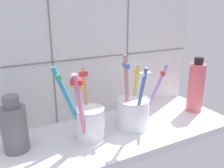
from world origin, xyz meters
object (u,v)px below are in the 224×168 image
(toothbrush_cup_left, at_px, (88,120))
(soap_bottle, at_px, (196,87))
(ceramic_vase, at_px, (14,127))
(toothbrush_cup_right, at_px, (133,111))

(toothbrush_cup_left, xyz_separation_m, soap_bottle, (0.34, -0.00, 0.03))
(ceramic_vase, bearing_deg, toothbrush_cup_left, -10.74)
(ceramic_vase, bearing_deg, soap_bottle, -3.50)
(toothbrush_cup_left, relative_size, ceramic_vase, 1.47)
(toothbrush_cup_right, height_order, soap_bottle, toothbrush_cup_right)
(toothbrush_cup_left, height_order, toothbrush_cup_right, toothbrush_cup_right)
(toothbrush_cup_right, xyz_separation_m, ceramic_vase, (-0.28, 0.03, 0.01))
(ceramic_vase, distance_m, soap_bottle, 0.49)
(toothbrush_cup_left, bearing_deg, soap_bottle, -0.13)
(ceramic_vase, height_order, soap_bottle, soap_bottle)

